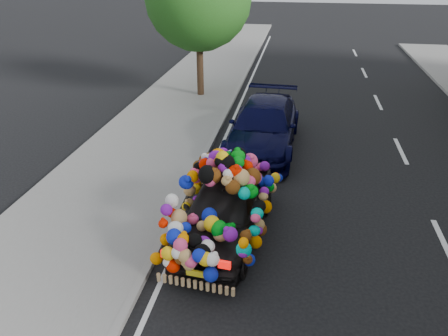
{
  "coord_description": "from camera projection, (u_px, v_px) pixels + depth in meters",
  "views": [
    {
      "loc": [
        0.26,
        -8.21,
        5.58
      ],
      "look_at": [
        -1.28,
        0.75,
        1.07
      ],
      "focal_mm": 35.0,
      "sensor_mm": 36.0,
      "label": 1
    }
  ],
  "objects": [
    {
      "name": "kerb",
      "position": [
        173.0,
        217.0,
        10.1
      ],
      "size": [
        0.15,
        60.0,
        0.13
      ],
      "primitive_type": "cube",
      "color": "gray",
      "rests_on": "ground"
    },
    {
      "name": "sidewalk",
      "position": [
        94.0,
        210.0,
        10.4
      ],
      "size": [
        4.0,
        60.0,
        0.12
      ],
      "primitive_type": "cube",
      "color": "gray",
      "rests_on": "ground"
    },
    {
      "name": "lane_markings",
      "position": [
        445.0,
        246.0,
        9.22
      ],
      "size": [
        6.0,
        50.0,
        0.01
      ],
      "primitive_type": null,
      "color": "silver",
      "rests_on": "ground"
    },
    {
      "name": "navy_sedan",
      "position": [
        264.0,
        126.0,
        13.56
      ],
      "size": [
        2.21,
        5.04,
        1.44
      ],
      "primitive_type": "imported",
      "rotation": [
        0.0,
        0.0,
        -0.04
      ],
      "color": "black",
      "rests_on": "ground"
    },
    {
      "name": "ground",
      "position": [
        275.0,
        230.0,
        9.77
      ],
      "size": [
        100.0,
        100.0,
        0.0
      ],
      "primitive_type": "plane",
      "color": "black",
      "rests_on": "ground"
    },
    {
      "name": "plush_art_car",
      "position": [
        226.0,
        194.0,
        9.18
      ],
      "size": [
        2.35,
        4.27,
        1.97
      ],
      "rotation": [
        0.0,
        0.0,
        -0.11
      ],
      "color": "black",
      "rests_on": "ground"
    }
  ]
}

